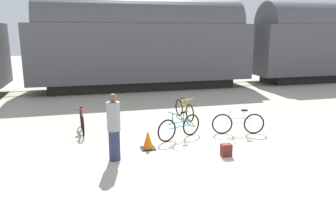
{
  "coord_description": "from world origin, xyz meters",
  "views": [
    {
      "loc": [
        -3.42,
        -8.49,
        3.31
      ],
      "look_at": [
        -0.94,
        0.95,
        1.1
      ],
      "focal_mm": 35.0,
      "sensor_mm": 36.0,
      "label": 1
    }
  ],
  "objects_px": {
    "bicycle_silver": "(238,123)",
    "bicycle_teal": "(179,127)",
    "backpack": "(226,150)",
    "traffic_cone": "(148,140)",
    "person_in_grey": "(114,127)",
    "bicycle_maroon": "(82,121)",
    "bicycle_yellow": "(184,110)",
    "freight_train": "(142,42)"
  },
  "relations": [
    {
      "from": "bicycle_silver",
      "to": "bicycle_teal",
      "type": "bearing_deg",
      "value": 178.91
    },
    {
      "from": "bicycle_silver",
      "to": "backpack",
      "type": "relative_size",
      "value": 4.98
    },
    {
      "from": "backpack",
      "to": "traffic_cone",
      "type": "distance_m",
      "value": 2.22
    },
    {
      "from": "person_in_grey",
      "to": "backpack",
      "type": "height_order",
      "value": "person_in_grey"
    },
    {
      "from": "bicycle_maroon",
      "to": "bicycle_teal",
      "type": "height_order",
      "value": "bicycle_teal"
    },
    {
      "from": "traffic_cone",
      "to": "bicycle_yellow",
      "type": "bearing_deg",
      "value": 55.45
    },
    {
      "from": "freight_train",
      "to": "bicycle_maroon",
      "type": "xyz_separation_m",
      "value": [
        -3.52,
        -7.82,
        -2.31
      ]
    },
    {
      "from": "bicycle_maroon",
      "to": "person_in_grey",
      "type": "xyz_separation_m",
      "value": [
        0.81,
        -2.79,
        0.53
      ]
    },
    {
      "from": "freight_train",
      "to": "bicycle_maroon",
      "type": "height_order",
      "value": "freight_train"
    },
    {
      "from": "bicycle_yellow",
      "to": "bicycle_teal",
      "type": "bearing_deg",
      "value": -111.18
    },
    {
      "from": "bicycle_teal",
      "to": "backpack",
      "type": "relative_size",
      "value": 4.66
    },
    {
      "from": "bicycle_silver",
      "to": "person_in_grey",
      "type": "distance_m",
      "value": 4.35
    },
    {
      "from": "person_in_grey",
      "to": "bicycle_maroon",
      "type": "bearing_deg",
      "value": -92.81
    },
    {
      "from": "freight_train",
      "to": "bicycle_silver",
      "type": "bearing_deg",
      "value": -81.39
    },
    {
      "from": "bicycle_teal",
      "to": "bicycle_silver",
      "type": "relative_size",
      "value": 0.94
    },
    {
      "from": "bicycle_teal",
      "to": "bicycle_silver",
      "type": "xyz_separation_m",
      "value": [
        2.0,
        -0.04,
        -0.01
      ]
    },
    {
      "from": "bicycle_teal",
      "to": "traffic_cone",
      "type": "distance_m",
      "value": 1.32
    },
    {
      "from": "bicycle_teal",
      "to": "bicycle_silver",
      "type": "height_order",
      "value": "bicycle_teal"
    },
    {
      "from": "bicycle_maroon",
      "to": "bicycle_teal",
      "type": "distance_m",
      "value": 3.33
    },
    {
      "from": "bicycle_maroon",
      "to": "traffic_cone",
      "type": "height_order",
      "value": "bicycle_maroon"
    },
    {
      "from": "bicycle_teal",
      "to": "bicycle_maroon",
      "type": "bearing_deg",
      "value": 152.47
    },
    {
      "from": "bicycle_maroon",
      "to": "bicycle_silver",
      "type": "distance_m",
      "value": 5.19
    },
    {
      "from": "freight_train",
      "to": "bicycle_yellow",
      "type": "relative_size",
      "value": 24.27
    },
    {
      "from": "bicycle_maroon",
      "to": "traffic_cone",
      "type": "relative_size",
      "value": 3.12
    },
    {
      "from": "freight_train",
      "to": "bicycle_teal",
      "type": "height_order",
      "value": "freight_train"
    },
    {
      "from": "bicycle_silver",
      "to": "backpack",
      "type": "xyz_separation_m",
      "value": [
        -1.2,
        -1.71,
        -0.19
      ]
    },
    {
      "from": "freight_train",
      "to": "bicycle_teal",
      "type": "relative_size",
      "value": 25.0
    },
    {
      "from": "freight_train",
      "to": "bicycle_teal",
      "type": "bearing_deg",
      "value": -93.52
    },
    {
      "from": "person_in_grey",
      "to": "bicycle_yellow",
      "type": "bearing_deg",
      "value": -149.61
    },
    {
      "from": "bicycle_maroon",
      "to": "traffic_cone",
      "type": "bearing_deg",
      "value": -50.44
    },
    {
      "from": "person_in_grey",
      "to": "traffic_cone",
      "type": "height_order",
      "value": "person_in_grey"
    },
    {
      "from": "bicycle_maroon",
      "to": "bicycle_teal",
      "type": "bearing_deg",
      "value": -27.53
    },
    {
      "from": "bicycle_yellow",
      "to": "traffic_cone",
      "type": "bearing_deg",
      "value": -124.55
    },
    {
      "from": "bicycle_silver",
      "to": "bicycle_yellow",
      "type": "distance_m",
      "value": 2.56
    },
    {
      "from": "person_in_grey",
      "to": "backpack",
      "type": "bearing_deg",
      "value": 151.55
    },
    {
      "from": "bicycle_silver",
      "to": "person_in_grey",
      "type": "height_order",
      "value": "person_in_grey"
    },
    {
      "from": "person_in_grey",
      "to": "backpack",
      "type": "xyz_separation_m",
      "value": [
        2.94,
        -0.49,
        -0.72
      ]
    },
    {
      "from": "bicycle_yellow",
      "to": "traffic_cone",
      "type": "xyz_separation_m",
      "value": [
        -2.01,
        -2.92,
        -0.1
      ]
    },
    {
      "from": "bicycle_maroon",
      "to": "backpack",
      "type": "distance_m",
      "value": 4.99
    },
    {
      "from": "bicycle_teal",
      "to": "bicycle_yellow",
      "type": "bearing_deg",
      "value": 68.82
    },
    {
      "from": "bicycle_maroon",
      "to": "bicycle_teal",
      "type": "xyz_separation_m",
      "value": [
        2.95,
        -1.54,
        0.01
      ]
    },
    {
      "from": "freight_train",
      "to": "bicycle_silver",
      "type": "distance_m",
      "value": 9.78
    }
  ]
}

